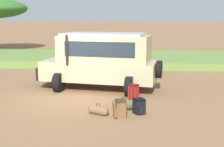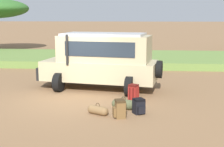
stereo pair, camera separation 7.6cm
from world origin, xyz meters
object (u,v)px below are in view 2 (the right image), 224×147
(backpack_cluster_center, at_px, (139,106))
(backpack_near_rear_wheel, at_px, (134,93))
(safari_vehicle, at_px, (102,60))
(duffel_bag_low_black_case, at_px, (123,104))
(backpack_beside_front_wheel, at_px, (120,109))
(duffel_bag_soft_canvas, at_px, (98,110))

(backpack_cluster_center, relative_size, backpack_near_rear_wheel, 0.81)
(safari_vehicle, distance_m, duffel_bag_low_black_case, 3.35)
(safari_vehicle, height_order, backpack_cluster_center, safari_vehicle)
(backpack_beside_front_wheel, height_order, duffel_bag_soft_canvas, backpack_beside_front_wheel)
(backpack_cluster_center, bearing_deg, backpack_beside_front_wheel, -142.70)
(backpack_beside_front_wheel, relative_size, duffel_bag_low_black_case, 0.70)
(backpack_beside_front_wheel, bearing_deg, duffel_bag_low_black_case, 85.77)
(backpack_beside_front_wheel, bearing_deg, backpack_cluster_center, 37.30)
(backpack_near_rear_wheel, bearing_deg, backpack_cluster_center, -82.61)
(backpack_beside_front_wheel, xyz_separation_m, backpack_near_rear_wheel, (0.39, 2.06, 0.02))
(backpack_near_rear_wheel, height_order, duffel_bag_low_black_case, backpack_near_rear_wheel)
(backpack_beside_front_wheel, distance_m, backpack_cluster_center, 0.75)
(safari_vehicle, xyz_separation_m, duffel_bag_low_black_case, (1.10, -2.96, -1.12))
(backpack_cluster_center, relative_size, duffel_bag_soft_canvas, 0.71)
(safari_vehicle, relative_size, backpack_cluster_center, 10.80)
(backpack_near_rear_wheel, xyz_separation_m, duffel_bag_soft_canvas, (-1.12, -1.80, -0.16))
(backpack_beside_front_wheel, xyz_separation_m, duffel_bag_soft_canvas, (-0.73, 0.26, -0.14))
(safari_vehicle, bearing_deg, duffel_bag_soft_canvas, -85.31)
(safari_vehicle, height_order, backpack_beside_front_wheel, safari_vehicle)
(backpack_near_rear_wheel, bearing_deg, duffel_bag_soft_canvas, -121.93)
(backpack_near_rear_wheel, relative_size, duffel_bag_low_black_case, 0.76)
(backpack_cluster_center, bearing_deg, duffel_bag_soft_canvas, -171.46)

